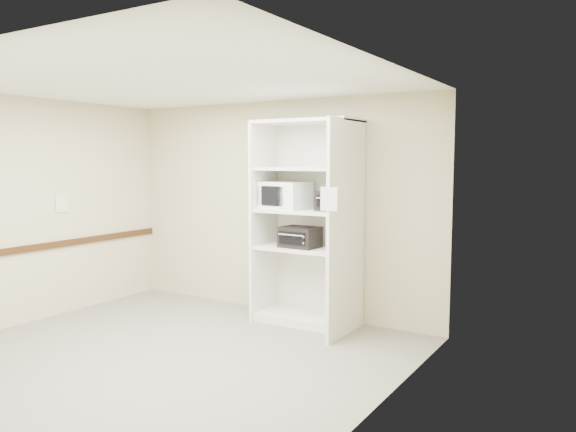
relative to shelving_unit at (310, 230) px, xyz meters
The scene contains 12 objects.
floor 2.15m from the shelving_unit, 111.36° to the right, with size 4.50×4.00×0.01m, color slate.
ceiling 2.41m from the shelving_unit, 111.36° to the right, with size 4.50×4.00×0.01m, color white.
wall_back 0.76m from the shelving_unit, 155.96° to the left, with size 4.50×0.02×2.70m, color #C3B696.
wall_left 3.38m from the shelving_unit, 149.71° to the right, with size 0.02×4.00×2.70m, color #C3B696.
wall_right 2.34m from the shelving_unit, 47.07° to the right, with size 0.02×4.00×2.70m, color #C3B696.
shelving_unit is the anchor object (origin of this frame).
microwave 0.52m from the shelving_unit, behind, with size 0.54×0.41×0.32m, color white.
toaster_oven_upper 0.48m from the shelving_unit, ahead, with size 0.39×0.29×0.22m, color black.
toaster_oven_lower 0.15m from the shelving_unit, 152.89° to the right, with size 0.44×0.33×0.24m, color black.
paper_sign 0.95m from the shelving_unit, 47.78° to the right, with size 0.19×0.01×0.24m, color white.
chair_rail 3.37m from the shelving_unit, 149.52° to the right, with size 0.04×3.98×0.08m, color #331D0C.
wall_poster 3.17m from the shelving_unit, 156.95° to the right, with size 0.01×0.17×0.24m, color white.
Camera 1 is at (3.89, -4.04, 1.94)m, focal length 35.00 mm.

